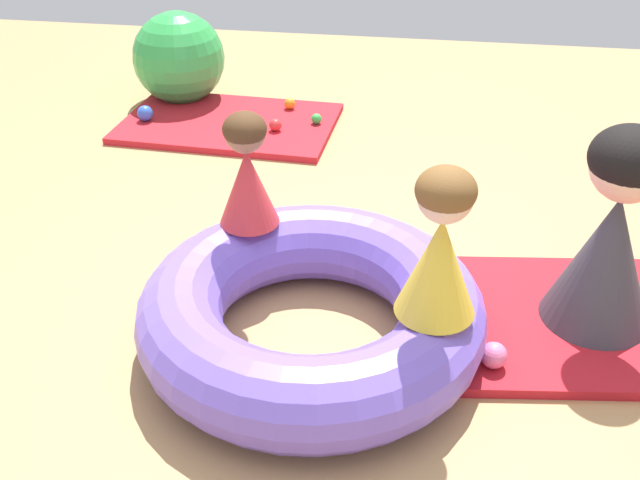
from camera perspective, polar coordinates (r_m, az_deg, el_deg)
ground_plane at (r=2.71m, az=0.29°, el=-9.25°), size 8.00×8.00×0.00m
gym_mat_center_rear at (r=4.57m, az=-7.02°, el=8.94°), size 1.30×0.87×0.04m
gym_mat_near_right at (r=3.04m, az=20.20°, el=-5.90°), size 1.41×0.99×0.04m
inflatable_cushion at (r=2.68m, az=-0.68°, el=-5.52°), size 1.26×1.26×0.31m
child_in_yellow at (r=2.32m, az=9.29°, el=-0.40°), size 0.36×0.36×0.52m
child_in_red at (r=2.82m, az=-5.66°, el=5.34°), size 0.28×0.28×0.46m
adult_seated at (r=2.83m, az=21.68°, el=0.57°), size 0.45×0.45×0.78m
play_ball_orange at (r=4.69m, az=-2.35°, el=10.48°), size 0.07×0.07×0.07m
play_ball_green at (r=4.47m, az=-0.28°, el=9.34°), size 0.06×0.06×0.06m
play_ball_blue at (r=4.62m, az=-13.36°, el=9.50°), size 0.09×0.09×0.09m
play_ball_pink at (r=2.67m, az=13.27°, el=-8.66°), size 0.09×0.09×0.09m
play_ball_red at (r=4.37m, az=-3.46°, el=8.87°), size 0.07×0.07×0.07m
play_ball_teal at (r=4.38m, az=-5.24°, el=8.77°), size 0.06×0.06×0.06m
play_ball_orange_second at (r=2.95m, az=11.07°, el=-3.91°), size 0.09×0.09×0.09m
exercise_ball_large at (r=4.91m, az=-10.85°, el=13.64°), size 0.58×0.58×0.58m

